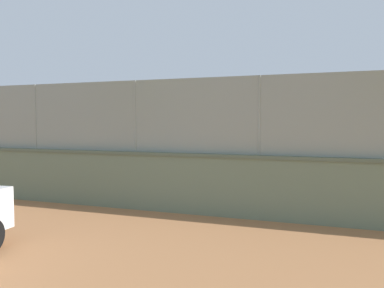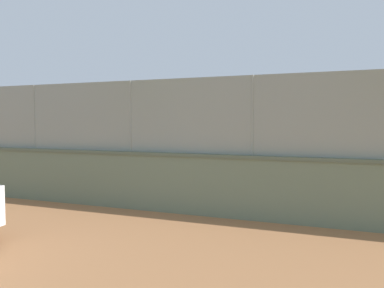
% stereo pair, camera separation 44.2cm
% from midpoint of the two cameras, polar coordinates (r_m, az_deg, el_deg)
% --- Properties ---
extents(ground_plane, '(260.00, 260.00, 0.00)m').
position_cam_midpoint_polar(ground_plane, '(22.72, 8.67, -2.49)').
color(ground_plane, '#A36B42').
extents(perimeter_wall, '(33.16, 1.42, 1.51)m').
position_cam_midpoint_polar(perimeter_wall, '(10.20, -9.68, -5.31)').
color(perimeter_wall, slate).
rests_on(perimeter_wall, ground_plane).
extents(fence_panel_on_wall, '(32.56, 1.05, 1.86)m').
position_cam_midpoint_polar(fence_panel_on_wall, '(10.08, -9.77, 4.17)').
color(fence_panel_on_wall, gray).
rests_on(fence_panel_on_wall, perimeter_wall).
extents(player_near_wall_returning, '(1.23, 0.72, 1.62)m').
position_cam_midpoint_polar(player_near_wall_returning, '(16.58, 18.96, -1.44)').
color(player_near_wall_returning, '#B2B2B2').
rests_on(player_near_wall_returning, ground_plane).
extents(player_crossing_court, '(0.74, 1.18, 1.61)m').
position_cam_midpoint_polar(player_crossing_court, '(19.69, -11.04, -0.62)').
color(player_crossing_court, '#591919').
rests_on(player_crossing_court, ground_plane).
extents(player_baseline_waiting, '(0.89, 0.71, 1.55)m').
position_cam_midpoint_polar(player_baseline_waiting, '(14.95, 0.70, -1.97)').
color(player_baseline_waiting, black).
rests_on(player_baseline_waiting, ground_plane).
extents(sports_ball, '(0.21, 0.21, 0.21)m').
position_cam_midpoint_polar(sports_ball, '(14.63, 19.82, -5.44)').
color(sports_ball, white).
rests_on(sports_ball, ground_plane).
extents(courtside_bench, '(1.61, 0.43, 0.87)m').
position_cam_midpoint_polar(courtside_bench, '(10.70, 6.56, -6.51)').
color(courtside_bench, gray).
rests_on(courtside_bench, ground_plane).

